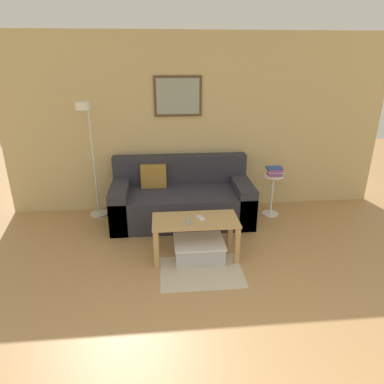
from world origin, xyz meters
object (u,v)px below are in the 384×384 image
at_px(coffee_table, 195,227).
at_px(book_stack, 275,171).
at_px(couch, 181,199).
at_px(storage_bin, 199,249).
at_px(floor_lamp, 90,147).
at_px(remote_control, 188,221).
at_px(side_table, 272,192).
at_px(cell_phone, 201,218).

bearing_deg(coffee_table, book_stack, 40.05).
xyz_separation_m(couch, storage_bin, (0.14, -1.06, -0.19)).
height_order(floor_lamp, book_stack, floor_lamp).
relative_size(book_stack, remote_control, 1.68).
height_order(couch, remote_control, couch).
distance_m(side_table, cell_phone, 1.55).
bearing_deg(book_stack, side_table, -135.34).
xyz_separation_m(couch, coffee_table, (0.10, -1.01, 0.07)).
bearing_deg(floor_lamp, side_table, -1.69).
distance_m(floor_lamp, remote_control, 1.80).
bearing_deg(storage_bin, remote_control, -176.95).
bearing_deg(remote_control, floor_lamp, 147.92).
distance_m(storage_bin, remote_control, 0.39).
bearing_deg(floor_lamp, storage_bin, -40.49).
bearing_deg(remote_control, storage_bin, 14.35).
distance_m(side_table, remote_control, 1.72).
relative_size(floor_lamp, book_stack, 6.70).
relative_size(storage_bin, book_stack, 2.32).
relative_size(side_table, cell_phone, 4.41).
relative_size(coffee_table, cell_phone, 7.05).
xyz_separation_m(couch, floor_lamp, (-1.23, 0.10, 0.77)).
distance_m(couch, remote_control, 1.08).
height_order(couch, storage_bin, couch).
bearing_deg(cell_phone, book_stack, 21.23).
distance_m(coffee_table, remote_control, 0.15).
height_order(coffee_table, side_table, side_table).
height_order(couch, cell_phone, couch).
xyz_separation_m(book_stack, remote_control, (-1.34, -1.11, -0.20)).
height_order(storage_bin, cell_phone, cell_phone).
xyz_separation_m(remote_control, cell_phone, (0.15, 0.08, -0.01)).
xyz_separation_m(storage_bin, side_table, (1.20, 1.09, 0.25)).
height_order(storage_bin, book_stack, book_stack).
bearing_deg(storage_bin, coffee_table, 129.14).
distance_m(floor_lamp, book_stack, 2.61).
bearing_deg(remote_control, cell_phone, 39.94).
bearing_deg(side_table, floor_lamp, 178.31).
xyz_separation_m(storage_bin, remote_control, (-0.12, -0.01, 0.37)).
height_order(couch, book_stack, couch).
height_order(storage_bin, floor_lamp, floor_lamp).
bearing_deg(side_table, book_stack, 44.66).
bearing_deg(storage_bin, couch, 97.44).
height_order(floor_lamp, remote_control, floor_lamp).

